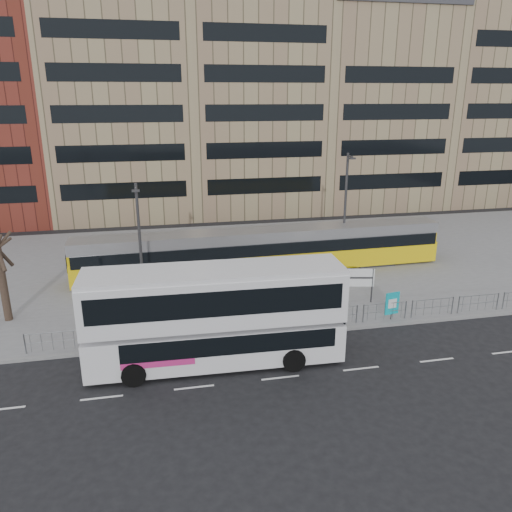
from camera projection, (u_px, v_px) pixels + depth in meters
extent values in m
plane|color=black|center=(298.00, 335.00, 27.27)|extent=(120.00, 120.00, 0.00)
cube|color=slate|center=(254.00, 264.00, 38.43)|extent=(64.00, 24.00, 0.15)
cube|color=gray|center=(297.00, 333.00, 27.30)|extent=(64.00, 0.25, 0.17)
cube|color=#91815D|center=(123.00, 109.00, 53.61)|extent=(14.00, 16.00, 22.00)
cube|color=#91815D|center=(250.00, 99.00, 55.99)|extent=(14.00, 16.00, 24.00)
cube|color=#91815D|center=(366.00, 112.00, 59.14)|extent=(14.00, 16.00, 21.00)
cube|color=#38383D|center=(373.00, 9.00, 55.70)|extent=(14.40, 16.40, 1.20)
cube|color=#91815D|center=(473.00, 103.00, 61.52)|extent=(14.00, 16.00, 23.00)
cylinder|color=gray|center=(330.00, 308.00, 27.75)|extent=(32.00, 0.05, 0.05)
cylinder|color=gray|center=(330.00, 316.00, 27.91)|extent=(32.00, 0.04, 0.04)
cylinder|color=gray|center=(25.00, 344.00, 24.84)|extent=(0.07, 0.07, 1.10)
cube|color=white|center=(341.00, 371.00, 23.74)|extent=(62.00, 0.12, 0.01)
cube|color=silver|center=(216.00, 341.00, 24.15)|extent=(12.24, 3.17, 1.88)
cube|color=silver|center=(215.00, 297.00, 23.43)|extent=(12.24, 3.17, 2.32)
cube|color=silver|center=(214.00, 272.00, 23.05)|extent=(12.24, 3.05, 0.33)
cube|color=black|center=(227.00, 332.00, 24.10)|extent=(10.03, 3.14, 0.94)
cube|color=black|center=(215.00, 292.00, 23.36)|extent=(11.58, 3.19, 1.22)
cube|color=#C72776|center=(158.00, 347.00, 23.71)|extent=(3.40, 2.94, 0.55)
cylinder|color=black|center=(294.00, 360.00, 23.60)|extent=(1.11, 0.36, 1.11)
cylinder|color=black|center=(281.00, 333.00, 26.24)|extent=(1.11, 0.36, 1.11)
cylinder|color=black|center=(134.00, 375.00, 22.37)|extent=(1.11, 0.36, 1.11)
cylinder|color=black|center=(137.00, 345.00, 25.01)|extent=(1.11, 0.36, 1.11)
cube|color=yellow|center=(263.00, 259.00, 36.50)|extent=(26.83, 3.23, 1.53)
cube|color=black|center=(263.00, 245.00, 36.17)|extent=(26.45, 3.26, 0.86)
cube|color=#A1A1A5|center=(263.00, 234.00, 35.92)|extent=(26.82, 3.03, 0.76)
cube|color=yellow|center=(422.00, 240.00, 39.07)|extent=(1.20, 2.18, 2.49)
cube|color=yellow|center=(79.00, 264.00, 33.54)|extent=(1.20, 2.18, 2.49)
cylinder|color=#2D2D30|center=(263.00, 250.00, 36.28)|extent=(2.34, 2.34, 2.87)
cube|color=#2D2D30|center=(371.00, 259.00, 38.56)|extent=(2.93, 2.48, 0.48)
cube|color=#2D2D30|center=(144.00, 277.00, 34.85)|extent=(2.93, 2.48, 0.48)
cylinder|color=#2D2D30|center=(344.00, 286.00, 30.88)|extent=(0.10, 0.10, 2.21)
cylinder|color=#2D2D30|center=(372.00, 286.00, 30.87)|extent=(0.10, 0.10, 2.21)
cube|color=white|center=(359.00, 278.00, 30.71)|extent=(1.90, 0.46, 1.15)
cylinder|color=#2D2D30|center=(391.00, 312.00, 28.69)|extent=(0.06, 0.06, 0.89)
cube|color=#0CAABB|center=(392.00, 303.00, 28.52)|extent=(0.89, 0.20, 1.33)
cube|color=white|center=(392.00, 304.00, 28.48)|extent=(0.55, 0.09, 0.56)
imported|color=black|center=(99.00, 288.00, 31.15)|extent=(0.51, 0.68, 1.70)
cylinder|color=#2D2D30|center=(228.00, 303.00, 27.36)|extent=(0.12, 0.12, 3.00)
imported|color=#2D2D30|center=(228.00, 284.00, 27.02)|extent=(0.23, 0.25, 1.00)
cylinder|color=#2D2D30|center=(140.00, 242.00, 30.83)|extent=(0.18, 0.18, 7.35)
cylinder|color=#2D2D30|center=(136.00, 188.00, 29.38)|extent=(0.14, 0.90, 0.14)
cube|color=#2D2D30|center=(136.00, 191.00, 28.99)|extent=(0.45, 0.20, 0.12)
cylinder|color=#2D2D30|center=(345.00, 210.00, 37.24)|extent=(0.18, 0.18, 8.36)
cylinder|color=#2D2D30|center=(350.00, 156.00, 35.64)|extent=(0.14, 0.90, 0.14)
cube|color=#2D2D30|center=(352.00, 158.00, 35.25)|extent=(0.45, 0.20, 0.12)
cylinder|color=black|center=(3.00, 283.00, 28.08)|extent=(0.44, 0.44, 4.51)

